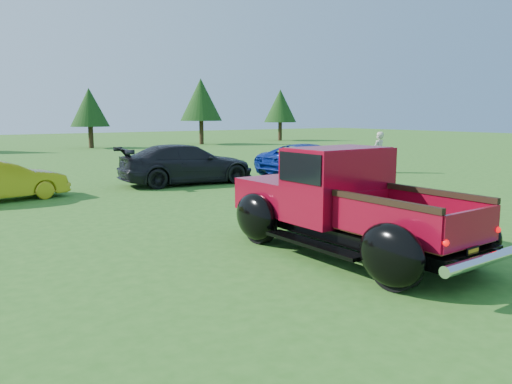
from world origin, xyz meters
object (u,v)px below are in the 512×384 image
tree_far_east (280,106)px  show_car_yellow (1,181)px  show_car_blue (311,160)px  tree_east (201,100)px  show_car_grey (187,164)px  spectator (378,152)px  pickup_truck (337,202)px  tree_mid_right (89,108)px

tree_far_east → show_car_yellow: tree_far_east is taller
tree_far_east → show_car_blue: size_ratio=1.02×
tree_east → tree_far_east: tree_east is taller
tree_far_east → show_car_grey: size_ratio=0.98×
show_car_blue → spectator: size_ratio=2.68×
pickup_truck → show_car_blue: size_ratio=1.11×
tree_east → pickup_truck: 33.43m
tree_east → show_car_yellow: 27.81m
tree_east → show_car_blue: 22.64m
tree_east → tree_far_east: size_ratio=1.12×
show_car_yellow → tree_east: bearing=-48.5°
tree_far_east → show_car_yellow: bearing=-140.7°
tree_mid_right → show_car_yellow: 23.43m
show_car_grey → tree_east: bearing=-23.6°
tree_mid_right → show_car_yellow: bearing=-112.6°
show_car_grey → spectator: spectator is taller
tree_mid_right → spectator: tree_mid_right is taller
tree_far_east → pickup_truck: bearing=-125.7°
tree_far_east → spectator: (-12.50, -23.39, -2.37)m
pickup_truck → show_car_blue: bearing=50.4°
tree_mid_right → tree_far_east: 18.01m
tree_east → pickup_truck: tree_east is taller
tree_far_east → spectator: tree_far_east is taller
pickup_truck → show_car_yellow: pickup_truck is taller
show_car_yellow → spectator: size_ratio=2.05×
tree_far_east → show_car_blue: tree_far_east is taller
tree_mid_right → show_car_blue: 22.24m
show_car_grey → pickup_truck: bearing=175.6°
tree_mid_right → tree_east: 9.04m
tree_far_east → show_car_blue: (-15.52, -22.47, -2.59)m
show_car_yellow → show_car_grey: (6.13, 0.23, 0.12)m
tree_far_east → pickup_truck: (-22.59, -31.42, -2.34)m
tree_far_east → tree_east: bearing=-173.7°
tree_mid_right → tree_east: bearing=-3.2°
show_car_grey → show_car_blue: 5.34m
show_car_yellow → tree_mid_right: bearing=-30.5°
tree_mid_right → spectator: bearing=-76.5°
pickup_truck → show_car_grey: 9.78m
show_car_grey → show_car_blue: bearing=-91.2°
pickup_truck → spectator: 12.89m
tree_east → show_car_yellow: bearing=-130.5°
show_car_grey → tree_far_east: bearing=-37.6°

